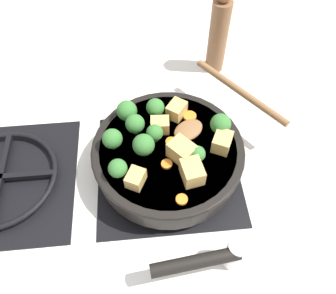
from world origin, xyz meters
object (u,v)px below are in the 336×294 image
skillet_pan (168,155)px  pepper_mill (218,35)px  salt_shaker (234,254)px  wooden_spoon (220,106)px

skillet_pan → pepper_mill: (0.32, -0.16, 0.05)m
salt_shaker → skillet_pan: bearing=25.0°
wooden_spoon → salt_shaker: 0.31m
skillet_pan → salt_shaker: size_ratio=4.68×
pepper_mill → skillet_pan: bearing=153.7°
skillet_pan → wooden_spoon: 0.16m
skillet_pan → wooden_spoon: wooden_spoon is taller
skillet_pan → pepper_mill: pepper_mill is taller
wooden_spoon → pepper_mill: 0.23m
wooden_spoon → salt_shaker: size_ratio=2.97×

